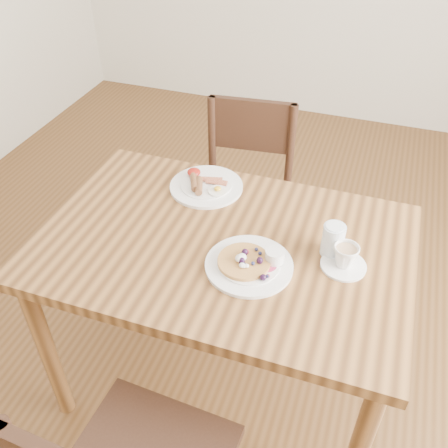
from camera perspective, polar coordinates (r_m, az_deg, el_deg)
name	(u,v)px	position (r m, az deg, el deg)	size (l,w,h in m)	color
ground	(224,375)	(2.19, 0.00, -16.86)	(5.00, 5.00, 0.00)	#523317
dining_table	(224,263)	(1.68, 0.00, -4.44)	(1.20, 0.80, 0.75)	brown
chair_far	(244,192)	(2.27, 2.34, 3.69)	(0.46, 0.46, 0.88)	#311D11
pancake_plate	(251,263)	(1.52, 3.05, -4.47)	(0.27, 0.27, 0.06)	white
breakfast_plate	(205,185)	(1.85, -2.16, 4.46)	(0.27, 0.27, 0.04)	white
teacup_saucer	(345,258)	(1.55, 13.64, -3.81)	(0.14, 0.14, 0.08)	white
water_glass	(333,240)	(1.58, 12.34, -1.79)	(0.07, 0.07, 0.11)	silver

